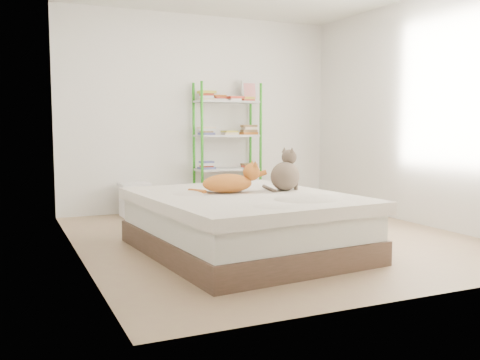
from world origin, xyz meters
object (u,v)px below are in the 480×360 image
shelf_unit (228,146)px  white_bin (135,199)px  bed (243,223)px  cardboard_box (258,205)px  orange_cat (227,181)px  grey_cat (285,170)px

shelf_unit → white_bin: size_ratio=4.15×
bed → cardboard_box: bed is taller
orange_cat → cardboard_box: size_ratio=1.17×
orange_cat → grey_cat: (0.56, -0.07, 0.09)m
bed → grey_cat: bearing=4.2°
orange_cat → shelf_unit: 2.39m
bed → grey_cat: size_ratio=5.64×
white_bin → bed: bearing=-78.9°
bed → shelf_unit: size_ratio=1.26×
bed → white_bin: bed is taller
bed → cardboard_box: (0.91, 1.56, -0.10)m
shelf_unit → white_bin: shelf_unit is taller
grey_cat → cardboard_box: (0.45, 1.49, -0.56)m
bed → grey_cat: 0.66m
grey_cat → bed: bearing=71.4°
orange_cat → grey_cat: size_ratio=1.39×
shelf_unit → cardboard_box: (0.08, -0.77, -0.70)m
orange_cat → white_bin: orange_cat is taller
grey_cat → cardboard_box: 1.65m
bed → orange_cat: orange_cat is taller
orange_cat → white_bin: (-0.35, 2.16, -0.42)m
grey_cat → white_bin: 2.46m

